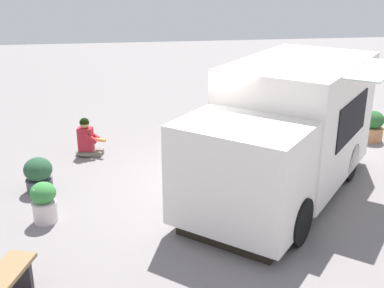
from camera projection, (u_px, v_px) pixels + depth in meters
name	position (u px, v px, depth m)	size (l,w,h in m)	color
ground_plane	(226.00, 184.00, 9.82)	(40.00, 40.00, 0.00)	gray
food_truck	(286.00, 134.00, 9.15)	(5.17, 4.83, 2.51)	white
person_customer	(87.00, 140.00, 11.21)	(0.54, 0.77, 0.92)	#6B6557
planter_flowering_near	(39.00, 174.00, 9.41)	(0.55, 0.55, 0.70)	#4A5156
planter_flowering_far	(373.00, 126.00, 12.18)	(0.57, 0.57, 0.78)	#AE774C
planter_flowering_side	(44.00, 202.00, 8.26)	(0.44, 0.44, 0.74)	silver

